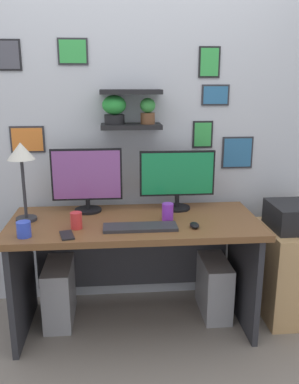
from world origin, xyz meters
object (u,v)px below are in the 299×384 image
Objects in this scene: monitor_right at (177,178)px; printer at (299,216)px; monitor_left at (87,179)px; computer_tower_left at (59,292)px; desk_lamp at (21,160)px; water_cup at (168,212)px; desk at (134,248)px; cell_phone at (67,235)px; drawer_cabinet at (293,271)px; pen_cup at (76,220)px; coffee_mug at (24,229)px; keyboard at (140,227)px; computer_mouse at (194,225)px; computer_tower_right at (214,286)px.

monitor_right is 1.34× the size of printer.
monitor_left is 0.80m from computer_tower_left.
desk_lamp is at bearing -170.64° from monitor_right.
monitor_left is 0.59m from water_cup.
desk_lamp is at bearing 179.89° from desk.
cell_phone is 1.59m from drawer_cabinet.
pen_cup is at bearing -173.33° from drawer_cabinet.
printer is at bearing -0.11° from desk_lamp.
coffee_mug reaches higher than desk.
monitor_left is 1.56m from drawer_cabinet.
desk_lamp is 0.77× the size of drawer_cabinet.
keyboard is (0.03, -0.21, 0.22)m from desk.
monitor_right reaches higher than water_cup.
desk is at bearing -28.33° from monitor_left.
computer_tower_left is at bearing 70.03° from coffee_mug.
computer_mouse is at bearing -1.03° from keyboard.
cell_phone is at bearing -71.11° from computer_tower_left.
monitor_right reaches higher than drawer_cabinet.
printer is (0.90, 0.07, -0.08)m from water_cup.
water_cup is 0.26× the size of computer_tower_left.
desk reaches higher than computer_tower_left.
coffee_mug is (-0.66, -0.07, 0.04)m from keyboard.
desk is 0.55m from monitor_right.
printer is 0.91× the size of computer_tower_left.
keyboard is 4.89× the size of coffee_mug.
computer_tower_left is at bearing 94.69° from cell_phone.
coffee_mug reaches higher than computer_tower_right.
keyboard is at bearing -142.74° from water_cup.
desk is 11.25× the size of cell_phone.
coffee_mug is (-0.63, -0.28, 0.26)m from desk.
monitor_left is 0.58m from coffee_mug.
cell_phone is (-0.70, -0.46, -0.21)m from monitor_right.
printer is at bearing -90.00° from drawer_cabinet.
water_cup is at bearing 10.08° from pen_cup.
computer_tower_left is at bearing 154.12° from keyboard.
monitor_left is at bearing 23.26° from desk_lamp.
desk is 4.15× the size of printer.
water_cup is at bearing -175.50° from printer.
computer_mouse reaches higher than cell_phone.
pen_cup reaches higher than cell_phone.
desk is 3.79× the size of computer_tower_left.
printer is at bearing 6.67° from pen_cup.
drawer_cabinet is 1.55× the size of computer_tower_left.
monitor_left is 4.67× the size of pen_cup.
monitor_left reaches higher than keyboard.
coffee_mug is at bearing -166.04° from water_cup.
desk_lamp is 1.30× the size of printer.
keyboard reaches higher than cell_phone.
water_cup is at bearing 37.26° from keyboard.
monitor_right is at bearing 168.35° from drawer_cabinet.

